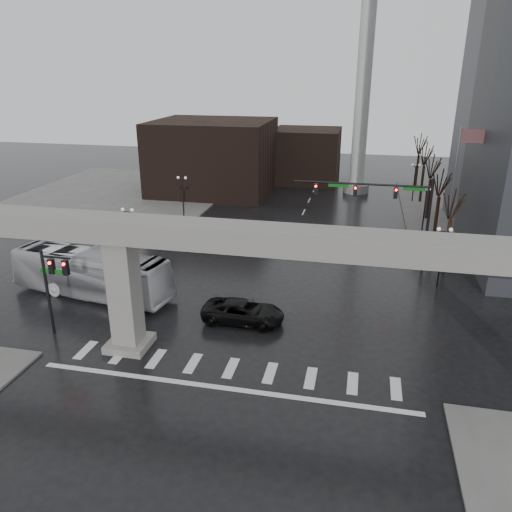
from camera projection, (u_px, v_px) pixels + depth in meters
The scene contains 22 objects.
ground at pixel (235, 359), 30.83m from camera, with size 160.00×160.00×0.00m, color black.
sidewalk_nw at pixel (118, 197), 68.83m from camera, with size 28.00×36.00×0.15m, color slate.
elevated_guideway at pixel (255, 257), 28.12m from camera, with size 48.00×2.60×8.70m.
building_far_left at pixel (213, 157), 70.17m from camera, with size 16.00×14.00×10.00m, color black.
building_far_mid at pixel (306, 155), 77.27m from camera, with size 10.00×10.00×8.00m, color black.
smokestack at pixel (363, 95), 66.88m from camera, with size 3.60×3.60×30.00m.
signal_mast_arm at pixel (386, 200), 44.13m from camera, with size 12.12×0.43×8.00m.
signal_left_pole at pixel (53, 279), 32.26m from camera, with size 2.30×0.30×6.00m.
flagpole_assembly at pixel (458, 177), 45.20m from camera, with size 2.06×0.12×12.00m.
lamp_right_0 at pixel (442, 247), 39.69m from camera, with size 1.22×0.32×5.11m.
lamp_right_1 at pixel (425, 203), 52.48m from camera, with size 1.22×0.32×5.11m.
lamp_right_2 at pixel (415, 176), 65.26m from camera, with size 1.22×0.32×5.11m.
lamp_left_0 at pixel (129, 226), 45.05m from camera, with size 1.22×0.32×5.11m.
lamp_left_1 at pixel (182, 190), 57.83m from camera, with size 1.22×0.32×5.11m.
lamp_left_2 at pixel (217, 168), 70.61m from camera, with size 1.22×0.32×5.11m.
tree_right_0 at pixel (448, 240), 43.40m from camera, with size 1.09×1.58×7.50m.
tree_right_1 at pixel (437, 214), 50.68m from camera, with size 1.09×1.61×7.67m.
tree_right_2 at pixel (429, 195), 57.96m from camera, with size 1.10×1.63×7.85m.
tree_right_3 at pixel (423, 180), 65.24m from camera, with size 1.11×1.66×8.02m.
tree_right_4 at pixel (417, 168), 72.52m from camera, with size 1.12×1.69×8.19m.
pickup_truck at pixel (243, 312), 35.01m from camera, with size 2.66×5.76×1.60m, color black.
city_bus at pixel (91, 273), 38.89m from camera, with size 3.13×13.37×3.72m, color #BDBCC2.
Camera 1 is at (6.90, -25.65, 16.96)m, focal length 35.00 mm.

